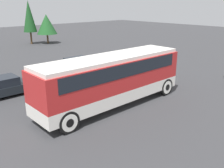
# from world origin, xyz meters

# --- Properties ---
(ground_plane) EXTENTS (120.00, 120.00, 0.00)m
(ground_plane) POSITION_xyz_m (0.00, 0.00, 0.00)
(ground_plane) COLOR #38383A
(tour_bus) EXTENTS (10.30, 2.58, 3.25)m
(tour_bus) POSITION_xyz_m (0.10, 0.00, 1.97)
(tour_bus) COLOR silver
(tour_bus) RESTS_ON ground_plane
(parked_car_near) EXTENTS (4.42, 1.85, 1.39)m
(parked_car_near) POSITION_xyz_m (-4.54, 6.45, 0.69)
(parked_car_near) COLOR black
(parked_car_near) RESTS_ON ground_plane
(parked_car_mid) EXTENTS (4.21, 1.87, 1.35)m
(parked_car_mid) POSITION_xyz_m (3.41, 8.49, 0.68)
(parked_car_mid) COLOR silver
(parked_car_mid) RESTS_ON ground_plane
(tree_center) EXTENTS (3.19, 3.19, 4.61)m
(tree_center) POSITION_xyz_m (9.75, 26.15, 3.06)
(tree_center) COLOR brown
(tree_center) RESTS_ON ground_plane
(tree_right) EXTENTS (2.05, 2.05, 6.68)m
(tree_right) POSITION_xyz_m (7.57, 27.47, 4.27)
(tree_right) COLOR brown
(tree_right) RESTS_ON ground_plane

